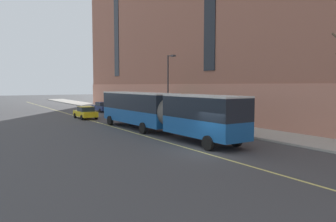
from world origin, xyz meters
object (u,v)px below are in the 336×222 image
object	(u,v)px
city_bus	(159,110)
street_lamp	(169,81)
parked_car_navy_0	(102,107)
parked_car_red_1	(134,112)
taxi_cab	(85,113)
parked_car_black_5	(223,126)

from	to	relation	value
city_bus	street_lamp	size ratio (longest dim) A/B	2.59
parked_car_navy_0	parked_car_red_1	distance (m)	11.86
parked_car_red_1	taxi_cab	bearing A→B (deg)	152.94
city_bus	parked_car_red_1	distance (m)	13.80
street_lamp	parked_car_red_1	bearing A→B (deg)	108.15
parked_car_red_1	parked_car_navy_0	bearing A→B (deg)	90.24
parked_car_red_1	parked_car_black_5	bearing A→B (deg)	-89.64
parked_car_black_5	parked_car_navy_0	bearing A→B (deg)	90.31
parked_car_navy_0	city_bus	bearing A→B (deg)	-98.76
parked_car_black_5	street_lamp	bearing A→B (deg)	81.53
city_bus	parked_car_black_5	bearing A→B (deg)	-43.27
city_bus	taxi_cab	world-z (taller)	city_bus
parked_car_navy_0	street_lamp	world-z (taller)	street_lamp
parked_car_red_1	taxi_cab	xyz separation A→B (m)	(-5.53, 2.82, 0.00)
parked_car_red_1	street_lamp	bearing A→B (deg)	-71.85
city_bus	parked_car_red_1	world-z (taller)	city_bus
parked_car_red_1	street_lamp	distance (m)	7.02
parked_car_red_1	parked_car_black_5	distance (m)	16.95
parked_car_black_5	street_lamp	size ratio (longest dim) A/B	0.62
parked_car_navy_0	street_lamp	xyz separation A→B (m)	(1.86, -17.38, 3.95)
city_bus	street_lamp	world-z (taller)	street_lamp
parked_car_black_5	city_bus	bearing A→B (deg)	136.73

